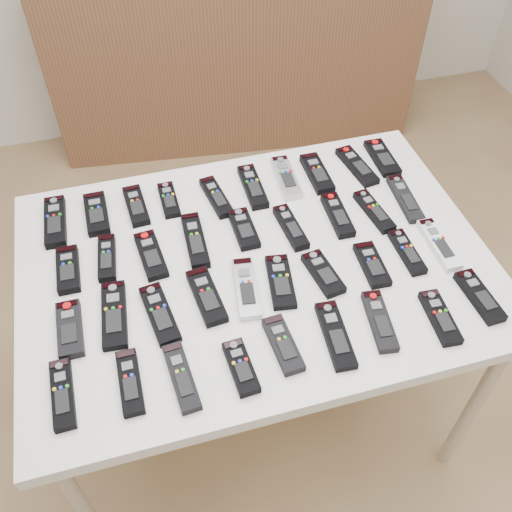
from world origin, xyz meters
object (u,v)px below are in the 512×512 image
object	(u,v)px
remote_22	(207,296)
remote_8	(357,166)
table	(256,275)
remote_24	(281,282)
remote_1	(97,214)
remote_23	(246,288)
remote_21	(160,314)
remote_26	(372,265)
remote_14	(244,229)
remote_7	(317,173)
remote_20	(114,315)
remote_3	(169,200)
remote_16	(338,215)
remote_29	(63,394)
remote_10	(68,270)
remote_31	(182,377)
remote_25	(323,273)
remote_2	(136,206)
remote_34	(335,335)
remote_28	(439,244)
remote_30	(130,382)
remote_35	(380,321)
remote_4	(216,197)
remote_18	(405,199)
remote_37	(479,296)
remote_9	(382,158)
remote_19	(70,329)
remote_17	(374,211)
remote_0	(55,222)
remote_36	(440,317)
remote_5	(253,187)
remote_6	(286,178)
remote_15	(291,227)
remote_32	(241,367)
remote_11	(107,258)
sideboard	(235,58)
remote_13	(195,240)

from	to	relation	value
remote_22	remote_8	bearing A→B (deg)	28.18
table	remote_24	bearing A→B (deg)	-67.32
remote_1	remote_23	xyz separation A→B (m)	(0.34, -0.38, -0.00)
remote_21	remote_26	xyz separation A→B (m)	(0.57, 0.01, 0.00)
remote_14	remote_23	distance (m)	0.21
remote_7	remote_8	world-z (taller)	remote_7
remote_20	remote_24	xyz separation A→B (m)	(0.42, -0.01, -0.00)
remote_8	remote_3	bearing A→B (deg)	171.68
remote_16	remote_29	xyz separation A→B (m)	(-0.79, -0.37, -0.00)
remote_8	remote_10	xyz separation A→B (m)	(-0.90, -0.19, 0.00)
remote_31	remote_25	bearing A→B (deg)	21.38
remote_25	remote_29	distance (m)	0.69
remote_2	remote_34	world-z (taller)	same
remote_25	remote_28	xyz separation A→B (m)	(0.34, 0.01, -0.00)
remote_30	remote_31	distance (m)	0.11
remote_16	remote_34	size ratio (longest dim) A/B	0.90
remote_21	remote_1	bearing A→B (deg)	98.50
remote_30	remote_35	distance (m)	0.61
remote_22	remote_24	xyz separation A→B (m)	(0.19, -0.00, -0.00)
remote_4	remote_18	xyz separation A→B (m)	(0.54, -0.16, -0.00)
table	remote_26	xyz separation A→B (m)	(0.29, -0.10, 0.07)
remote_25	remote_37	world-z (taller)	same
remote_9	remote_28	distance (m)	0.39
remote_9	remote_19	distance (m)	1.08
remote_10	remote_19	world-z (taller)	same
remote_26	remote_31	world-z (taller)	same
remote_1	remote_22	world-z (taller)	same
remote_26	remote_35	distance (m)	0.18
remote_17	remote_2	bearing A→B (deg)	155.33
remote_0	remote_36	world-z (taller)	remote_0
remote_5	remote_25	bearing A→B (deg)	-76.65
remote_16	remote_35	distance (m)	0.38
remote_24	table	bearing A→B (deg)	121.47
remote_6	remote_35	size ratio (longest dim) A/B	1.07
remote_20	remote_23	distance (m)	0.33
remote_15	remote_31	distance (m)	0.54
remote_6	remote_28	bearing A→B (deg)	-47.10
remote_32	remote_37	xyz separation A→B (m)	(0.63, 0.03, -0.00)
remote_17	remote_15	bearing A→B (deg)	172.78
remote_5	remote_11	bearing A→B (deg)	-158.65
remote_2	remote_25	xyz separation A→B (m)	(0.44, -0.39, 0.00)
remote_26	remote_10	bearing A→B (deg)	168.50
remote_14	remote_15	size ratio (longest dim) A/B	0.88
remote_10	remote_18	distance (m)	0.97
remote_16	remote_23	distance (m)	0.37
sideboard	remote_28	bearing A→B (deg)	-78.32
remote_1	remote_9	world-z (taller)	remote_1
remote_13	remote_25	size ratio (longest dim) A/B	1.33
remote_5	remote_20	xyz separation A→B (m)	(-0.45, -0.37, -0.00)
sideboard	remote_34	bearing A→B (deg)	-90.07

